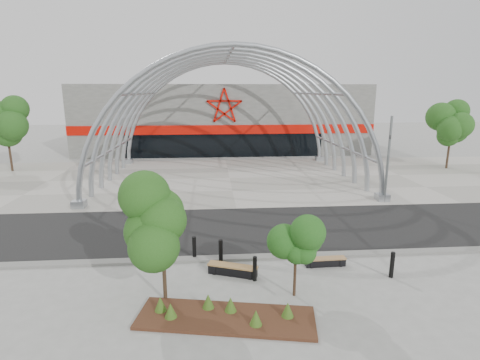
{
  "coord_description": "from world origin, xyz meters",
  "views": [
    {
      "loc": [
        -1.53,
        -15.57,
        7.29
      ],
      "look_at": [
        0.0,
        4.0,
        2.6
      ],
      "focal_mm": 28.0,
      "sensor_mm": 36.0,
      "label": 1
    }
  ],
  "objects_px": {
    "signal_pole": "(388,158)",
    "street_tree_0": "(161,219)",
    "street_tree_1": "(296,238)",
    "bench_0": "(233,270)",
    "bollard_2": "(255,269)",
    "bench_1": "(325,262)"
  },
  "relations": [
    {
      "from": "signal_pole",
      "to": "street_tree_0",
      "type": "height_order",
      "value": "signal_pole"
    },
    {
      "from": "street_tree_1",
      "to": "bench_0",
      "type": "relative_size",
      "value": 1.5
    },
    {
      "from": "signal_pole",
      "to": "street_tree_0",
      "type": "relative_size",
      "value": 1.35
    },
    {
      "from": "street_tree_0",
      "to": "signal_pole",
      "type": "bearing_deg",
      "value": 39.87
    },
    {
      "from": "street_tree_1",
      "to": "bench_1",
      "type": "height_order",
      "value": "street_tree_1"
    },
    {
      "from": "bench_1",
      "to": "bench_0",
      "type": "bearing_deg",
      "value": -172.77
    },
    {
      "from": "signal_pole",
      "to": "bench_0",
      "type": "relative_size",
      "value": 2.76
    },
    {
      "from": "bench_0",
      "to": "street_tree_1",
      "type": "bearing_deg",
      "value": -38.84
    },
    {
      "from": "bollard_2",
      "to": "bench_1",
      "type": "bearing_deg",
      "value": 18.15
    },
    {
      "from": "signal_pole",
      "to": "street_tree_1",
      "type": "xyz_separation_m",
      "value": [
        -8.59,
        -11.1,
        -0.77
      ]
    },
    {
      "from": "street_tree_0",
      "to": "bench_1",
      "type": "distance_m",
      "value": 7.44
    },
    {
      "from": "street_tree_0",
      "to": "bench_0",
      "type": "bearing_deg",
      "value": 34.03
    },
    {
      "from": "street_tree_1",
      "to": "bollard_2",
      "type": "xyz_separation_m",
      "value": [
        -1.31,
        1.2,
        -1.73
      ]
    },
    {
      "from": "street_tree_0",
      "to": "street_tree_1",
      "type": "bearing_deg",
      "value": -0.45
    },
    {
      "from": "bench_0",
      "to": "signal_pole",
      "type": "bearing_deg",
      "value": 41.1
    },
    {
      "from": "signal_pole",
      "to": "street_tree_1",
      "type": "height_order",
      "value": "signal_pole"
    },
    {
      "from": "bench_1",
      "to": "signal_pole",
      "type": "bearing_deg",
      "value": 52.7
    },
    {
      "from": "street_tree_0",
      "to": "bollard_2",
      "type": "height_order",
      "value": "street_tree_0"
    },
    {
      "from": "street_tree_1",
      "to": "street_tree_0",
      "type": "bearing_deg",
      "value": 179.55
    },
    {
      "from": "signal_pole",
      "to": "bollard_2",
      "type": "relative_size",
      "value": 5.7
    },
    {
      "from": "signal_pole",
      "to": "street_tree_1",
      "type": "relative_size",
      "value": 1.85
    },
    {
      "from": "street_tree_1",
      "to": "bench_1",
      "type": "xyz_separation_m",
      "value": [
        1.84,
        2.24,
        -2.05
      ]
    }
  ]
}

